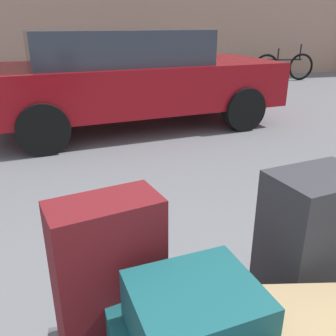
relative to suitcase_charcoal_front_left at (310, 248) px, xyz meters
The scene contains 7 objects.
suitcase_charcoal_front_left is the anchor object (origin of this frame).
suitcase_maroon_front_right 0.81m from the suitcase_charcoal_front_left, behind, with size 0.39×0.20×0.62m, color maroon.
duffel_bag_teal_topmost_pile 0.64m from the suitcase_charcoal_front_left, 155.34° to the right, with size 0.38×0.33×0.19m, color #144C51.
parked_car 4.44m from the suitcase_charcoal_front_left, 91.14° to the left, with size 4.51×2.40×1.42m.
bicycle_leaning 9.44m from the suitcase_charcoal_front_left, 59.97° to the left, with size 1.76×0.15×0.96m.
bollard_kerb_near 7.15m from the suitcase_charcoal_front_left, 74.23° to the left, with size 0.27×0.27×0.70m, color #72665B.
bollard_kerb_mid 7.70m from the suitcase_charcoal_front_left, 63.23° to the left, with size 0.27×0.27×0.70m, color #72665B.
Camera 1 is at (-0.49, -0.78, 1.52)m, focal length 38.70 mm.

